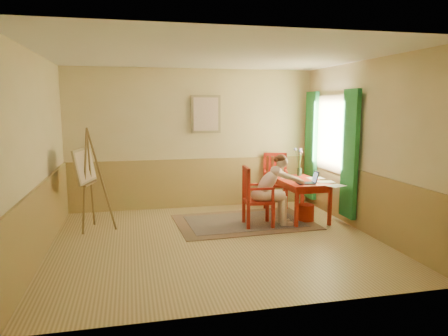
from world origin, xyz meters
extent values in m
cube|color=tan|center=(0.00, 0.00, -0.01)|extent=(5.00, 4.50, 0.02)
cube|color=white|center=(0.00, 0.00, 2.81)|extent=(5.00, 4.50, 0.02)
cube|color=#D3BE80|center=(0.00, 2.26, 1.40)|extent=(5.00, 0.02, 2.80)
cube|color=#D3BE80|center=(0.00, -2.26, 1.40)|extent=(5.00, 0.02, 2.80)
cube|color=#D3BE80|center=(-2.51, 0.00, 1.40)|extent=(0.02, 4.50, 2.80)
cube|color=#D3BE80|center=(2.51, 0.00, 1.40)|extent=(0.02, 4.50, 2.80)
cube|color=tan|center=(0.00, 2.23, 0.50)|extent=(5.00, 0.04, 1.00)
cube|color=tan|center=(-2.48, 0.00, 0.50)|extent=(0.04, 4.50, 1.00)
cube|color=tan|center=(2.48, 0.00, 0.50)|extent=(0.04, 4.50, 1.00)
cube|color=white|center=(2.47, 1.10, 1.55)|extent=(0.02, 1.00, 1.30)
cube|color=#958155|center=(2.45, 1.10, 1.55)|extent=(0.03, 1.12, 1.42)
cube|color=#268138|center=(2.40, 0.32, 1.25)|extent=(0.08, 0.45, 2.20)
cube|color=#268138|center=(2.40, 1.88, 1.25)|extent=(0.08, 0.45, 2.20)
cube|color=#958155|center=(0.25, 2.21, 1.90)|extent=(0.60, 0.04, 0.76)
cube|color=beige|center=(0.25, 2.19, 1.90)|extent=(0.50, 0.02, 0.66)
cube|color=#8C7251|center=(0.70, 0.89, 0.01)|extent=(2.48, 1.72, 0.01)
cube|color=black|center=(0.70, 0.89, 0.01)|extent=(2.06, 1.30, 0.01)
cube|color=red|center=(1.77, 0.93, 0.70)|extent=(0.76, 1.22, 0.04)
cube|color=red|center=(1.77, 0.93, 0.63)|extent=(0.65, 1.12, 0.10)
cube|color=red|center=(1.47, 0.37, 0.34)|extent=(0.06, 0.06, 0.68)
cube|color=red|center=(2.10, 0.39, 0.34)|extent=(0.06, 0.06, 0.68)
cube|color=red|center=(1.44, 1.47, 0.34)|extent=(0.06, 0.06, 0.68)
cube|color=red|center=(2.07, 1.49, 0.34)|extent=(0.06, 0.06, 0.68)
cube|color=red|center=(0.87, 0.61, 0.44)|extent=(0.51, 0.49, 0.05)
cube|color=red|center=(0.64, 0.43, 0.21)|extent=(0.06, 0.06, 0.42)
cube|color=red|center=(1.07, 0.39, 0.21)|extent=(0.06, 0.06, 0.42)
cube|color=red|center=(0.67, 0.83, 0.21)|extent=(0.06, 0.06, 0.42)
cube|color=red|center=(1.10, 0.80, 0.21)|extent=(0.06, 0.06, 0.42)
cube|color=red|center=(0.64, 0.43, 0.75)|extent=(0.06, 0.06, 0.57)
cube|color=red|center=(0.67, 0.83, 0.75)|extent=(0.06, 0.06, 0.57)
cube|color=red|center=(0.66, 0.63, 1.01)|extent=(0.09, 0.46, 0.06)
cube|color=red|center=(0.65, 0.53, 0.74)|extent=(0.03, 0.05, 0.47)
cube|color=red|center=(0.66, 0.63, 0.74)|extent=(0.03, 0.05, 0.47)
cube|color=red|center=(0.66, 0.73, 0.74)|extent=(0.03, 0.05, 0.47)
cube|color=red|center=(0.85, 0.41, 0.70)|extent=(0.43, 0.08, 0.04)
cube|color=red|center=(1.06, 0.40, 0.58)|extent=(0.04, 0.04, 0.23)
cube|color=red|center=(0.89, 0.82, 0.70)|extent=(0.43, 0.08, 0.04)
cube|color=red|center=(1.09, 0.80, 0.58)|extent=(0.04, 0.04, 0.23)
cube|color=red|center=(1.64, 1.89, 0.47)|extent=(0.61, 0.62, 0.05)
cube|color=red|center=(1.50, 2.17, 0.22)|extent=(0.07, 0.07, 0.44)
cube|color=red|center=(1.37, 1.74, 0.22)|extent=(0.07, 0.07, 0.44)
cube|color=red|center=(1.91, 2.04, 0.22)|extent=(0.07, 0.07, 0.44)
cube|color=red|center=(1.78, 1.61, 0.22)|extent=(0.07, 0.07, 0.44)
cube|color=red|center=(1.50, 2.17, 0.79)|extent=(0.07, 0.07, 0.60)
cube|color=red|center=(1.91, 2.04, 0.79)|extent=(0.07, 0.07, 0.60)
cube|color=red|center=(1.70, 2.11, 1.06)|extent=(0.48, 0.19, 0.07)
cube|color=red|center=(1.60, 2.14, 0.78)|extent=(0.06, 0.05, 0.49)
cube|color=red|center=(1.70, 2.11, 0.78)|extent=(0.06, 0.05, 0.49)
cube|color=red|center=(1.81, 2.07, 0.78)|extent=(0.06, 0.05, 0.49)
cube|color=red|center=(1.43, 1.95, 0.73)|extent=(0.17, 0.44, 0.04)
cube|color=red|center=(1.37, 1.75, 0.61)|extent=(0.05, 0.05, 0.24)
cube|color=red|center=(1.84, 1.83, 0.73)|extent=(0.17, 0.44, 0.04)
cube|color=red|center=(1.78, 1.62, 0.61)|extent=(0.05, 0.05, 0.24)
ellipsoid|color=beige|center=(0.88, 0.60, 0.55)|extent=(0.31, 0.37, 0.22)
cylinder|color=beige|center=(1.08, 0.50, 0.54)|extent=(0.45, 0.19, 0.16)
cylinder|color=beige|center=(1.09, 0.68, 0.54)|extent=(0.45, 0.19, 0.16)
cylinder|color=beige|center=(1.29, 0.48, 0.28)|extent=(0.12, 0.12, 0.50)
cylinder|color=beige|center=(1.30, 0.66, 0.28)|extent=(0.12, 0.12, 0.50)
cube|color=beige|center=(1.35, 0.48, 0.04)|extent=(0.21, 0.10, 0.07)
cube|color=beige|center=(1.36, 0.65, 0.04)|extent=(0.21, 0.10, 0.07)
ellipsoid|color=beige|center=(1.03, 0.59, 0.77)|extent=(0.50, 0.32, 0.52)
ellipsoid|color=beige|center=(1.17, 0.58, 0.96)|extent=(0.22, 0.31, 0.18)
sphere|color=beige|center=(1.28, 0.57, 1.12)|extent=(0.21, 0.21, 0.20)
ellipsoid|color=#4D2512|center=(1.25, 0.57, 1.18)|extent=(0.20, 0.21, 0.14)
sphere|color=#4D2512|center=(1.18, 0.58, 1.17)|extent=(0.11, 0.11, 0.10)
cylinder|color=beige|center=(1.25, 0.43, 0.91)|extent=(0.23, 0.13, 0.15)
cylinder|color=beige|center=(1.48, 0.43, 0.82)|extent=(0.30, 0.12, 0.17)
sphere|color=beige|center=(1.35, 0.41, 0.87)|extent=(0.09, 0.09, 0.09)
sphere|color=beige|center=(1.61, 0.45, 0.77)|extent=(0.08, 0.08, 0.07)
cylinder|color=beige|center=(1.28, 0.72, 0.91)|extent=(0.22, 0.09, 0.15)
cylinder|color=beige|center=(1.50, 0.68, 0.82)|extent=(0.30, 0.16, 0.17)
sphere|color=beige|center=(1.37, 0.72, 0.87)|extent=(0.09, 0.09, 0.09)
sphere|color=beige|center=(1.62, 0.64, 0.77)|extent=(0.08, 0.08, 0.07)
cube|color=#1E2338|center=(1.72, 0.58, 0.73)|extent=(0.31, 0.24, 0.02)
cube|color=#2D3342|center=(1.72, 0.58, 0.73)|extent=(0.27, 0.19, 0.00)
cube|color=#1E2338|center=(1.90, 0.56, 0.84)|extent=(0.08, 0.22, 0.20)
cube|color=#99BFF2|center=(1.88, 0.56, 0.83)|extent=(0.06, 0.18, 0.16)
cube|color=white|center=(2.14, 0.27, 0.72)|extent=(0.36, 0.31, 0.00)
cube|color=white|center=(2.12, 1.04, 0.72)|extent=(0.31, 0.23, 0.00)
cube|color=white|center=(1.66, 1.18, 0.72)|extent=(0.37, 0.34, 0.00)
cube|color=white|center=(2.13, 0.65, 0.72)|extent=(0.32, 0.24, 0.00)
cylinder|color=#3F724C|center=(1.94, 1.38, 0.79)|extent=(0.09, 0.09, 0.15)
cylinder|color=#3F7233|center=(1.91, 1.43, 1.04)|extent=(0.07, 0.11, 0.38)
sphere|color=#728CD8|center=(1.89, 1.49, 1.23)|extent=(0.06, 0.06, 0.06)
cylinder|color=#3F7233|center=(1.92, 1.34, 1.05)|extent=(0.05, 0.09, 0.40)
sphere|color=pink|center=(1.90, 1.31, 1.25)|extent=(0.04, 0.04, 0.04)
cylinder|color=#3F7233|center=(1.95, 1.40, 0.99)|extent=(0.02, 0.04, 0.30)
sphere|color=pink|center=(1.96, 1.42, 1.14)|extent=(0.05, 0.05, 0.05)
cylinder|color=#3F7233|center=(1.92, 1.33, 1.03)|extent=(0.06, 0.12, 0.38)
sphere|color=#728CD8|center=(1.90, 1.27, 1.22)|extent=(0.06, 0.06, 0.05)
cylinder|color=#3F7233|center=(1.98, 1.42, 1.01)|extent=(0.08, 0.09, 0.33)
sphere|color=pink|center=(2.01, 1.46, 1.18)|extent=(0.05, 0.05, 0.05)
cylinder|color=#3F7233|center=(1.96, 1.40, 1.01)|extent=(0.05, 0.05, 0.34)
sphere|color=pink|center=(1.98, 1.42, 1.18)|extent=(0.05, 0.05, 0.04)
cylinder|color=#3F7233|center=(1.97, 1.43, 1.04)|extent=(0.07, 0.10, 0.38)
sphere|color=#728CD8|center=(2.00, 1.47, 1.23)|extent=(0.05, 0.05, 0.05)
cylinder|color=#AB2511|center=(1.81, 0.72, 0.15)|extent=(0.37, 0.37, 0.30)
cylinder|color=brown|center=(-1.99, 0.93, 0.86)|extent=(0.16, 0.30, 1.72)
cylinder|color=brown|center=(-1.92, 1.20, 0.86)|extent=(0.06, 0.32, 1.72)
cylinder|color=brown|center=(-1.73, 1.00, 0.86)|extent=(0.44, 0.14, 1.72)
cylinder|color=brown|center=(-1.98, 1.07, 0.79)|extent=(0.15, 0.47, 0.03)
cube|color=brown|center=(-1.93, 1.05, 0.79)|extent=(0.18, 0.52, 0.03)
cube|color=#958155|center=(-2.00, 1.07, 1.09)|extent=(0.32, 0.77, 0.57)
cube|color=beige|center=(-1.98, 1.07, 1.09)|extent=(0.26, 0.69, 0.49)
camera|label=1|loc=(-1.25, -6.06, 2.07)|focal=33.29mm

